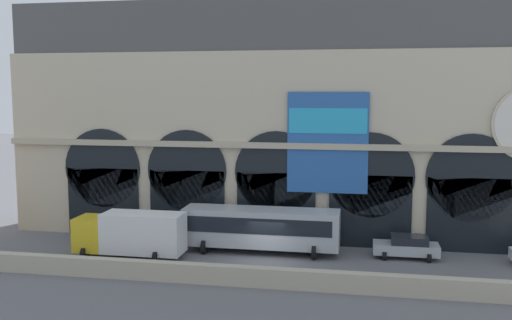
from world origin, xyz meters
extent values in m
plane|color=slate|center=(0.00, 0.00, 0.00)|extent=(200.00, 200.00, 0.00)
cube|color=#B2A891|center=(0.00, -4.80, 0.58)|extent=(90.00, 0.70, 1.15)
cube|color=beige|center=(0.00, 7.72, 7.14)|extent=(42.66, 5.43, 14.28)
cube|color=#4C4C4C|center=(0.00, 8.02, 16.24)|extent=(42.66, 4.83, 3.92)
cube|color=black|center=(-13.76, 4.95, 2.67)|extent=(5.88, 0.20, 5.33)
cylinder|color=black|center=(-13.76, 4.95, 5.33)|extent=(6.19, 0.20, 6.19)
cube|color=black|center=(-6.88, 4.95, 2.67)|extent=(5.88, 0.20, 5.33)
cylinder|color=black|center=(-6.88, 4.95, 5.33)|extent=(6.19, 0.20, 6.19)
cube|color=black|center=(0.00, 4.95, 2.67)|extent=(5.88, 0.20, 5.33)
cylinder|color=black|center=(0.00, 4.95, 5.33)|extent=(6.19, 0.20, 6.19)
cube|color=black|center=(6.88, 4.95, 2.67)|extent=(5.88, 0.20, 5.33)
cylinder|color=black|center=(6.88, 4.95, 5.33)|extent=(6.19, 0.20, 6.19)
cube|color=black|center=(13.76, 4.95, 2.67)|extent=(5.88, 0.20, 5.33)
cylinder|color=black|center=(13.76, 4.95, 5.33)|extent=(6.19, 0.20, 6.19)
cube|color=#2659A5|center=(3.76, 4.83, 7.63)|extent=(5.82, 0.12, 7.31)
cube|color=#26A5D8|center=(3.76, 4.75, 9.22)|extent=(5.59, 0.04, 1.81)
cube|color=#B6AB91|center=(0.00, 4.85, 7.37)|extent=(42.66, 0.50, 0.44)
cube|color=gold|center=(-12.01, -0.58, 1.57)|extent=(2.00, 2.30, 2.30)
cube|color=white|center=(-8.26, -0.58, 1.77)|extent=(5.50, 2.30, 2.70)
cylinder|color=black|center=(-12.11, -1.61, 0.42)|extent=(0.28, 0.84, 0.84)
cylinder|color=black|center=(-12.11, 0.46, 0.42)|extent=(0.28, 0.84, 0.84)
cylinder|color=black|center=(-7.01, -1.61, 0.42)|extent=(0.28, 0.84, 0.84)
cylinder|color=black|center=(-7.01, 0.46, 0.42)|extent=(0.28, 0.84, 0.84)
cube|color=#ADB2B7|center=(-0.66, 2.32, 1.80)|extent=(11.00, 2.50, 2.60)
cube|color=black|center=(-0.66, 1.05, 2.15)|extent=(10.12, 0.04, 1.10)
cylinder|color=black|center=(-4.51, 1.19, 0.50)|extent=(0.28, 1.00, 1.00)
cylinder|color=black|center=(-4.51, 3.44, 0.50)|extent=(0.28, 1.00, 1.00)
cylinder|color=black|center=(3.19, 1.19, 0.50)|extent=(0.28, 1.00, 1.00)
cylinder|color=black|center=(3.19, 3.44, 0.50)|extent=(0.28, 1.00, 1.00)
cube|color=#ADB2B7|center=(9.32, 2.78, 0.65)|extent=(4.40, 1.80, 0.70)
cube|color=black|center=(9.54, 2.78, 1.27)|extent=(2.46, 1.62, 0.55)
cylinder|color=black|center=(7.87, 1.97, 0.30)|extent=(0.28, 0.60, 0.60)
cylinder|color=black|center=(7.87, 3.59, 0.30)|extent=(0.28, 0.60, 0.60)
cylinder|color=black|center=(10.77, 1.97, 0.30)|extent=(0.28, 0.60, 0.60)
cylinder|color=black|center=(10.77, 3.59, 0.30)|extent=(0.28, 0.60, 0.60)
camera|label=1|loc=(6.31, -36.75, 11.38)|focal=40.41mm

